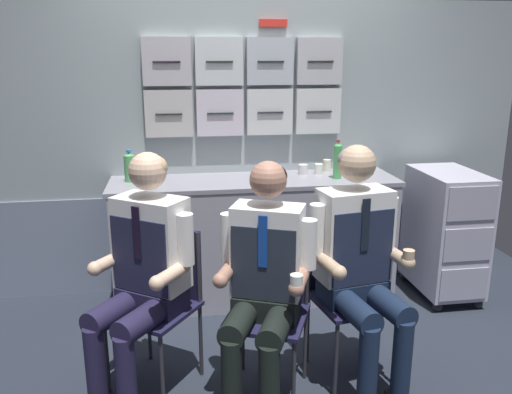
{
  "coord_description": "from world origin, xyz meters",
  "views": [
    {
      "loc": [
        -0.55,
        -2.53,
        1.77
      ],
      "look_at": [
        -0.12,
        0.24,
        1.01
      ],
      "focal_mm": 37.18,
      "sensor_mm": 36.0,
      "label": 1
    }
  ],
  "objects_px": {
    "crew_member_right": "(264,277)",
    "folding_chair_right": "(271,294)",
    "crew_member_by_counter": "(360,256)",
    "service_trolley": "(445,230)",
    "folding_chair_left": "(163,288)",
    "crew_member_left": "(143,266)",
    "water_bottle_tall": "(130,167)",
    "folding_chair_by_counter": "(344,280)",
    "coffee_cup_white": "(327,165)"
  },
  "relations": [
    {
      "from": "crew_member_right",
      "to": "folding_chair_right",
      "type": "bearing_deg",
      "value": 67.07
    },
    {
      "from": "crew_member_by_counter",
      "to": "folding_chair_right",
      "type": "bearing_deg",
      "value": 175.6
    },
    {
      "from": "service_trolley",
      "to": "folding_chair_left",
      "type": "height_order",
      "value": "service_trolley"
    },
    {
      "from": "folding_chair_left",
      "to": "crew_member_left",
      "type": "height_order",
      "value": "crew_member_left"
    },
    {
      "from": "crew_member_right",
      "to": "water_bottle_tall",
      "type": "relative_size",
      "value": 5.64
    },
    {
      "from": "crew_member_right",
      "to": "crew_member_by_counter",
      "type": "bearing_deg",
      "value": 11.84
    },
    {
      "from": "service_trolley",
      "to": "folding_chair_right",
      "type": "relative_size",
      "value": 1.11
    },
    {
      "from": "crew_member_right",
      "to": "water_bottle_tall",
      "type": "xyz_separation_m",
      "value": [
        -0.73,
        1.3,
        0.31
      ]
    },
    {
      "from": "service_trolley",
      "to": "folding_chair_left",
      "type": "relative_size",
      "value": 1.11
    },
    {
      "from": "folding_chair_by_counter",
      "to": "water_bottle_tall",
      "type": "distance_m",
      "value": 1.68
    },
    {
      "from": "folding_chair_by_counter",
      "to": "crew_member_by_counter",
      "type": "distance_m",
      "value": 0.26
    },
    {
      "from": "crew_member_left",
      "to": "service_trolley",
      "type": "bearing_deg",
      "value": 22.36
    },
    {
      "from": "water_bottle_tall",
      "to": "folding_chair_right",
      "type": "bearing_deg",
      "value": -55.6
    },
    {
      "from": "crew_member_left",
      "to": "crew_member_by_counter",
      "type": "xyz_separation_m",
      "value": [
        1.13,
        -0.07,
        0.01
      ]
    },
    {
      "from": "service_trolley",
      "to": "folding_chair_by_counter",
      "type": "height_order",
      "value": "service_trolley"
    },
    {
      "from": "crew_member_right",
      "to": "coffee_cup_white",
      "type": "relative_size",
      "value": 14.32
    },
    {
      "from": "service_trolley",
      "to": "crew_member_right",
      "type": "height_order",
      "value": "crew_member_right"
    },
    {
      "from": "service_trolley",
      "to": "folding_chair_by_counter",
      "type": "relative_size",
      "value": 1.11
    },
    {
      "from": "crew_member_by_counter",
      "to": "coffee_cup_white",
      "type": "relative_size",
      "value": 14.86
    },
    {
      "from": "folding_chair_left",
      "to": "water_bottle_tall",
      "type": "relative_size",
      "value": 3.81
    },
    {
      "from": "service_trolley",
      "to": "crew_member_left",
      "type": "height_order",
      "value": "crew_member_left"
    },
    {
      "from": "crew_member_left",
      "to": "crew_member_by_counter",
      "type": "bearing_deg",
      "value": -3.57
    },
    {
      "from": "folding_chair_right",
      "to": "folding_chair_by_counter",
      "type": "bearing_deg",
      "value": 14.95
    },
    {
      "from": "folding_chair_left",
      "to": "coffee_cup_white",
      "type": "distance_m",
      "value": 1.7
    },
    {
      "from": "crew_member_right",
      "to": "water_bottle_tall",
      "type": "bearing_deg",
      "value": 119.16
    },
    {
      "from": "crew_member_left",
      "to": "water_bottle_tall",
      "type": "distance_m",
      "value": 1.16
    },
    {
      "from": "folding_chair_left",
      "to": "folding_chair_right",
      "type": "xyz_separation_m",
      "value": [
        0.57,
        -0.16,
        0.0
      ]
    },
    {
      "from": "service_trolley",
      "to": "crew_member_left",
      "type": "distance_m",
      "value": 2.32
    },
    {
      "from": "folding_chair_by_counter",
      "to": "coffee_cup_white",
      "type": "height_order",
      "value": "coffee_cup_white"
    },
    {
      "from": "folding_chair_right",
      "to": "crew_member_by_counter",
      "type": "relative_size",
      "value": 0.65
    },
    {
      "from": "crew_member_right",
      "to": "folding_chair_by_counter",
      "type": "distance_m",
      "value": 0.6
    },
    {
      "from": "folding_chair_left",
      "to": "crew_member_by_counter",
      "type": "distance_m",
      "value": 1.08
    },
    {
      "from": "folding_chair_left",
      "to": "crew_member_left",
      "type": "bearing_deg",
      "value": -125.55
    },
    {
      "from": "service_trolley",
      "to": "coffee_cup_white",
      "type": "bearing_deg",
      "value": 156.99
    },
    {
      "from": "crew_member_left",
      "to": "folding_chair_by_counter",
      "type": "bearing_deg",
      "value": 4.38
    },
    {
      "from": "service_trolley",
      "to": "folding_chair_by_counter",
      "type": "bearing_deg",
      "value": -142.41
    },
    {
      "from": "crew_member_right",
      "to": "folding_chair_by_counter",
      "type": "height_order",
      "value": "crew_member_right"
    },
    {
      "from": "water_bottle_tall",
      "to": "coffee_cup_white",
      "type": "bearing_deg",
      "value": 4.38
    },
    {
      "from": "crew_member_by_counter",
      "to": "folding_chair_left",
      "type": "bearing_deg",
      "value": 169.12
    },
    {
      "from": "folding_chair_left",
      "to": "coffee_cup_white",
      "type": "xyz_separation_m",
      "value": [
        1.23,
        1.1,
        0.42
      ]
    },
    {
      "from": "service_trolley",
      "to": "folding_chair_right",
      "type": "height_order",
      "value": "service_trolley"
    },
    {
      "from": "folding_chair_right",
      "to": "crew_member_left",
      "type": "bearing_deg",
      "value": 177.03
    },
    {
      "from": "service_trolley",
      "to": "water_bottle_tall",
      "type": "height_order",
      "value": "water_bottle_tall"
    },
    {
      "from": "crew_member_right",
      "to": "service_trolley",
      "type": "bearing_deg",
      "value": 34.59
    },
    {
      "from": "folding_chair_right",
      "to": "water_bottle_tall",
      "type": "relative_size",
      "value": 3.81
    },
    {
      "from": "folding_chair_by_counter",
      "to": "coffee_cup_white",
      "type": "distance_m",
      "value": 1.24
    },
    {
      "from": "crew_member_right",
      "to": "folding_chair_by_counter",
      "type": "bearing_deg",
      "value": 27.78
    },
    {
      "from": "service_trolley",
      "to": "crew_member_left",
      "type": "relative_size",
      "value": 0.73
    },
    {
      "from": "folding_chair_left",
      "to": "folding_chair_by_counter",
      "type": "height_order",
      "value": "same"
    },
    {
      "from": "coffee_cup_white",
      "to": "crew_member_right",
      "type": "bearing_deg",
      "value": -117.12
    }
  ]
}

